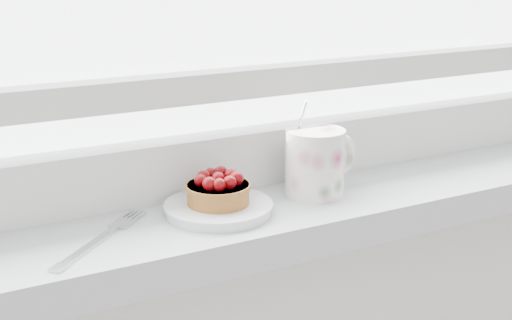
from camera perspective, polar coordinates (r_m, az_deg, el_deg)
saucer at (r=0.81m, az=-3.02°, el=-3.88°), size 0.12×0.12×0.01m
raspberry_tart at (r=0.80m, az=-3.04°, el=-2.36°), size 0.07×0.07×0.04m
floral_mug at (r=0.86m, az=4.88°, el=-0.05°), size 0.11×0.08×0.12m
fork at (r=0.76m, az=-12.34°, el=-6.15°), size 0.13×0.12×0.00m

